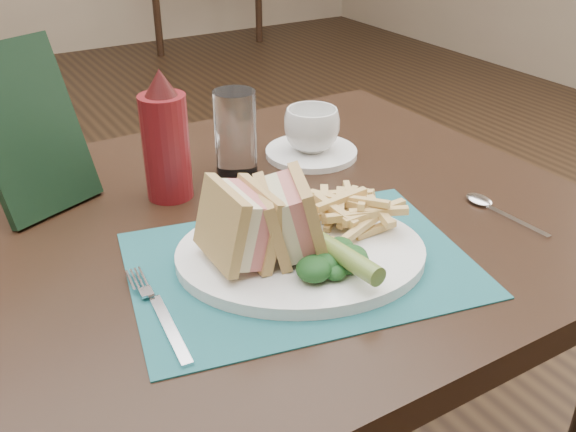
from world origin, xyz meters
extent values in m
plane|color=black|center=(0.00, 0.00, 0.00)|extent=(7.00, 7.00, 0.00)
cube|color=#1B5458|center=(-0.02, -0.63, 0.75)|extent=(0.45, 0.36, 0.00)
cylinder|color=#59752C|center=(0.00, -0.69, 0.79)|extent=(0.03, 0.12, 0.03)
cylinder|color=white|center=(0.17, -0.37, 0.76)|extent=(0.19, 0.19, 0.01)
imported|color=white|center=(0.17, -0.37, 0.80)|extent=(0.12, 0.12, 0.07)
cylinder|color=silver|center=(0.03, -0.36, 0.81)|extent=(0.07, 0.07, 0.13)
cube|color=black|center=(-0.25, -0.32, 0.86)|extent=(0.16, 0.13, 0.23)
camera|label=1|loc=(-0.36, -1.18, 1.17)|focal=40.00mm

